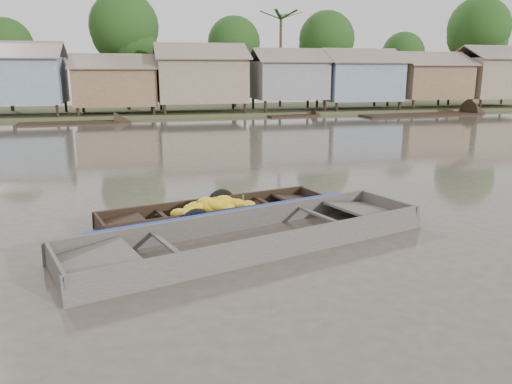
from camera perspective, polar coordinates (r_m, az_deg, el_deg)
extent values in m
plane|color=#464136|center=(10.41, 1.01, -5.59)|extent=(120.00, 120.00, 0.00)
cube|color=#384723|center=(42.72, -10.22, 9.00)|extent=(120.00, 12.00, 0.50)
cube|color=slate|center=(39.83, -25.62, 11.44)|extent=(6.20, 5.20, 3.20)
cube|color=brown|center=(38.47, -26.38, 14.40)|extent=(6.60, 3.02, 1.28)
cube|color=brown|center=(41.22, -25.53, 14.36)|extent=(6.60, 3.02, 1.28)
cube|color=brown|center=(39.05, -15.72, 11.51)|extent=(5.80, 4.60, 2.70)
cube|color=brown|center=(37.79, -15.97, 14.17)|extent=(6.20, 2.67, 1.14)
cube|color=brown|center=(40.27, -15.83, 14.13)|extent=(6.20, 2.67, 1.14)
cube|color=#7D6C56|center=(39.33, -6.34, 12.60)|extent=(6.50, 5.30, 3.30)
cube|color=brown|center=(37.92, -6.14, 15.74)|extent=(6.90, 3.08, 1.31)
cube|color=brown|center=(40.76, -6.69, 15.59)|extent=(6.90, 3.08, 1.31)
cube|color=gray|center=(40.80, 3.70, 12.63)|extent=(5.40, 4.70, 2.90)
cube|color=brown|center=(39.60, 4.30, 15.33)|extent=(5.80, 2.73, 1.17)
cube|color=brown|center=(42.02, 3.22, 15.26)|extent=(5.80, 2.73, 1.17)
cube|color=slate|center=(42.95, 11.56, 12.31)|extent=(6.00, 5.00, 3.10)
cube|color=brown|center=(41.73, 12.49, 14.98)|extent=(6.40, 2.90, 1.24)
cube|color=brown|center=(44.18, 10.93, 14.97)|extent=(6.40, 2.90, 1.24)
cube|color=brown|center=(46.05, 19.08, 11.87)|extent=(5.70, 4.90, 2.80)
cube|color=brown|center=(44.93, 20.19, 14.12)|extent=(6.10, 2.85, 1.21)
cube|color=brown|center=(47.17, 18.38, 14.21)|extent=(6.10, 2.85, 1.21)
cube|color=#7D6C56|center=(49.80, 25.57, 11.67)|extent=(6.30, 5.10, 3.40)
cube|color=brown|center=(48.74, 26.87, 14.06)|extent=(6.70, 2.96, 1.26)
cube|color=brown|center=(50.90, 24.84, 14.20)|extent=(6.70, 2.96, 1.26)
cylinder|color=#473323|center=(44.55, -26.33, 11.17)|extent=(0.28, 0.28, 4.90)
sphere|color=#1B3C13|center=(44.57, -26.73, 14.75)|extent=(4.20, 4.20, 4.20)
cylinder|color=#473323|center=(42.51, -14.55, 13.02)|extent=(0.28, 0.28, 6.30)
sphere|color=#1B3C13|center=(42.63, -14.85, 17.85)|extent=(5.40, 5.40, 5.40)
cylinder|color=#473323|center=(44.33, -2.49, 12.77)|extent=(0.28, 0.28, 5.25)
sphere|color=#1B3C13|center=(44.37, -2.53, 16.65)|extent=(4.50, 4.50, 4.50)
cylinder|color=#473323|center=(45.58, 7.93, 12.91)|extent=(0.28, 0.28, 5.60)
sphere|color=#1B3C13|center=(45.65, 8.07, 16.92)|extent=(4.80, 4.80, 4.80)
cylinder|color=#473323|center=(49.92, 16.27, 11.97)|extent=(0.28, 0.28, 4.55)
sphere|color=#1B3C13|center=(49.93, 16.48, 14.94)|extent=(3.90, 3.90, 3.90)
cylinder|color=#473323|center=(52.88, 23.68, 12.59)|extent=(0.28, 0.28, 6.65)
sphere|color=#1B3C13|center=(53.00, 24.09, 16.68)|extent=(5.70, 5.70, 5.70)
cylinder|color=#473323|center=(44.78, 2.81, 14.54)|extent=(0.24, 0.24, 8.00)
cube|color=black|center=(11.96, -4.44, -3.42)|extent=(5.51, 2.33, 0.08)
cube|color=black|center=(12.43, -5.53, -1.75)|extent=(5.41, 1.49, 0.51)
cube|color=black|center=(11.38, -3.29, -3.17)|extent=(5.41, 1.49, 0.51)
cube|color=black|center=(13.16, 6.45, -0.89)|extent=(0.35, 1.18, 0.49)
cube|color=black|center=(12.89, 4.72, -0.88)|extent=(1.17, 1.24, 0.19)
cube|color=black|center=(11.18, -17.38, -4.13)|extent=(0.35, 1.18, 0.49)
cube|color=black|center=(11.24, -15.04, -3.54)|extent=(1.17, 1.24, 0.19)
cube|color=black|center=(11.45, -10.45, -2.75)|extent=(0.38, 1.14, 0.05)
cube|color=black|center=(12.42, 1.04, -1.21)|extent=(0.38, 1.14, 0.05)
ellipsoid|color=yellow|center=(11.66, -4.61, -1.45)|extent=(0.48, 0.39, 0.26)
ellipsoid|color=yellow|center=(11.69, -7.42, -1.92)|extent=(0.43, 0.35, 0.23)
ellipsoid|color=yellow|center=(12.37, -2.29, -1.43)|extent=(0.44, 0.35, 0.24)
ellipsoid|color=yellow|center=(11.85, -3.73, -1.03)|extent=(0.52, 0.41, 0.28)
ellipsoid|color=yellow|center=(11.97, -5.55, -1.52)|extent=(0.45, 0.36, 0.24)
ellipsoid|color=yellow|center=(11.77, -3.35, -1.78)|extent=(0.44, 0.35, 0.24)
ellipsoid|color=yellow|center=(12.03, -5.58, -1.61)|extent=(0.41, 0.33, 0.22)
ellipsoid|color=yellow|center=(11.72, -6.85, -1.73)|extent=(0.51, 0.41, 0.27)
ellipsoid|color=yellow|center=(11.41, -6.92, -3.03)|extent=(0.49, 0.39, 0.26)
ellipsoid|color=yellow|center=(11.88, -2.18, -1.28)|extent=(0.40, 0.32, 0.21)
ellipsoid|color=yellow|center=(11.92, -4.52, -1.06)|extent=(0.39, 0.31, 0.21)
ellipsoid|color=yellow|center=(11.63, -3.41, -2.49)|extent=(0.41, 0.33, 0.22)
ellipsoid|color=yellow|center=(11.56, -8.16, -2.53)|extent=(0.51, 0.41, 0.27)
ellipsoid|color=yellow|center=(11.93, -2.82, -1.31)|extent=(0.46, 0.37, 0.25)
ellipsoid|color=yellow|center=(11.77, -5.73, -1.18)|extent=(0.48, 0.38, 0.26)
ellipsoid|color=yellow|center=(12.01, -6.23, -1.45)|extent=(0.40, 0.32, 0.22)
ellipsoid|color=yellow|center=(11.69, -8.80, -2.47)|extent=(0.46, 0.37, 0.25)
ellipsoid|color=yellow|center=(12.04, -0.99, -1.55)|extent=(0.46, 0.37, 0.25)
ellipsoid|color=yellow|center=(11.94, -4.94, -1.40)|extent=(0.48, 0.39, 0.26)
ellipsoid|color=yellow|center=(11.47, -7.00, -2.61)|extent=(0.45, 0.36, 0.24)
ellipsoid|color=yellow|center=(12.27, -4.01, -1.45)|extent=(0.44, 0.35, 0.24)
ellipsoid|color=yellow|center=(11.98, 0.29, -2.09)|extent=(0.42, 0.34, 0.23)
ellipsoid|color=yellow|center=(11.54, -8.52, -2.99)|extent=(0.39, 0.31, 0.21)
ellipsoid|color=yellow|center=(11.70, -5.29, -1.68)|extent=(0.47, 0.38, 0.25)
ellipsoid|color=yellow|center=(11.45, -7.45, -2.69)|extent=(0.50, 0.41, 0.27)
ellipsoid|color=yellow|center=(11.88, -5.71, -1.57)|extent=(0.45, 0.36, 0.24)
cylinder|color=#3F6626|center=(11.65, -6.71, -1.39)|extent=(0.04, 0.04, 0.18)
cylinder|color=#3F6626|center=(11.90, -3.62, -0.99)|extent=(0.04, 0.04, 0.18)
cylinder|color=#3F6626|center=(12.10, -1.49, -0.72)|extent=(0.04, 0.04, 0.18)
torus|color=black|center=(12.64, -4.02, -1.36)|extent=(0.80, 0.36, 0.78)
torus|color=black|center=(11.02, -6.86, -3.72)|extent=(0.76, 0.35, 0.74)
cube|color=#3F3A36|center=(10.23, -0.41, -6.43)|extent=(7.66, 3.81, 0.08)
cube|color=#3F3A36|center=(10.90, -2.88, -3.67)|extent=(7.37, 2.48, 0.61)
cube|color=#3F3A36|center=(9.40, 2.45, -6.57)|extent=(7.37, 2.48, 0.61)
cube|color=#3F3A36|center=(12.39, 14.73, -1.95)|extent=(0.62, 1.81, 0.58)
cube|color=#3F3A36|center=(11.92, 12.55, -2.07)|extent=(1.73, 1.94, 0.24)
cube|color=#3F3A36|center=(8.96, -21.86, -8.68)|extent=(0.62, 1.81, 0.58)
cube|color=#3F3A36|center=(9.03, -17.79, -7.62)|extent=(1.73, 1.94, 0.24)
cube|color=#3F3A36|center=(9.36, -9.99, -6.07)|extent=(0.64, 1.75, 0.05)
cube|color=#3F3A36|center=(11.08, 7.62, -2.82)|extent=(0.64, 1.75, 0.05)
cube|color=#665E54|center=(10.21, -0.42, -6.18)|extent=(5.90, 3.13, 0.02)
cube|color=#1135AA|center=(10.88, -3.05, -2.41)|extent=(5.95, 1.96, 0.15)
torus|color=olive|center=(11.20, 10.20, -4.43)|extent=(0.43, 0.43, 0.06)
torus|color=olive|center=(11.19, 10.21, -4.23)|extent=(0.35, 0.35, 0.06)
cube|color=black|center=(34.97, -20.58, 7.23)|extent=(6.24, 1.64, 0.35)
cube|color=black|center=(37.87, 4.20, 8.51)|extent=(3.95, 1.53, 0.35)
cube|color=black|center=(40.78, 18.29, 8.24)|extent=(9.77, 2.88, 0.35)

